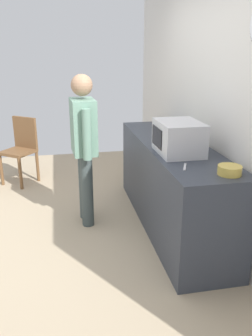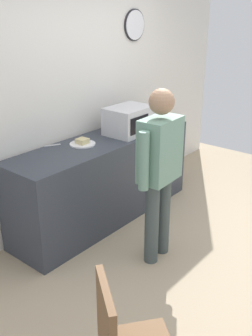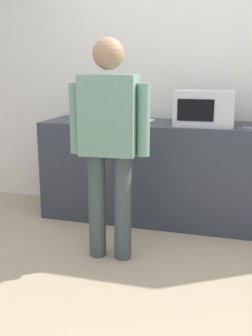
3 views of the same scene
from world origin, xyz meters
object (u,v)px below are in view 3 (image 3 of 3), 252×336
(sandwich_plate, at_px, (140,119))
(fork_utensil, at_px, (252,128))
(microwave, at_px, (205,108))
(person_standing, at_px, (109,135))
(spoon_utensil, at_px, (125,117))

(sandwich_plate, distance_m, fork_utensil, 1.03)
(microwave, xyz_separation_m, person_standing, (-0.60, -0.83, -0.13))
(fork_utensil, height_order, person_standing, person_standing)
(fork_utensil, bearing_deg, spoon_utensil, 161.07)
(microwave, bearing_deg, fork_utensil, -11.28)
(sandwich_plate, height_order, fork_utensil, sandwich_plate)
(microwave, height_order, person_standing, person_standing)
(fork_utensil, bearing_deg, person_standing, -143.04)
(microwave, xyz_separation_m, sandwich_plate, (-0.60, 0.12, -0.13))
(sandwich_plate, relative_size, fork_utensil, 1.56)
(fork_utensil, bearing_deg, microwave, 168.72)
(spoon_utensil, xyz_separation_m, person_standing, (0.22, -1.17, 0.01))
(microwave, distance_m, sandwich_plate, 0.63)
(sandwich_plate, bearing_deg, spoon_utensil, 135.10)
(person_standing, bearing_deg, fork_utensil, 36.96)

